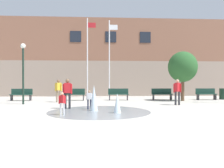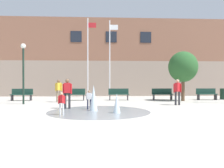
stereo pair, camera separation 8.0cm
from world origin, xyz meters
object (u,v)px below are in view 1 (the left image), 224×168
park_bench_center (74,94)px  flagpole_left (88,55)px  park_bench_near_trashcan (162,94)px  flagpole_right (110,56)px  park_bench_left_of_flagpoles (21,94)px  park_bench_far_right (206,94)px  adult_in_red (67,91)px  street_tree_near_building (183,67)px  lamp_post_left_lane (23,65)px  trash_can (223,94)px  adult_watching (58,89)px  park_bench_under_right_flagpole (118,94)px  teen_by_trashcan (177,90)px  child_with_pink_shirt (62,102)px  child_running (89,98)px

park_bench_center → flagpole_left: size_ratio=0.22×
park_bench_near_trashcan → flagpole_right: size_ratio=0.23×
park_bench_left_of_flagpoles → park_bench_far_right: bearing=-0.0°
adult_in_red → street_tree_near_building: 9.25m
lamp_post_left_lane → street_tree_near_building: bearing=9.4°
park_bench_left_of_flagpoles → flagpole_right: bearing=21.3°
flagpole_left → street_tree_near_building: 8.23m
flagpole_right → adult_in_red: bearing=-108.2°
adult_in_red → trash_can: (11.83, 5.63, -0.48)m
adult_watching → flagpole_right: (3.81, 4.13, 2.80)m
adult_watching → park_bench_center: bearing=-171.0°
park_bench_under_right_flagpole → park_bench_far_right: (7.04, -0.11, 0.00)m
adult_watching → adult_in_red: same height
adult_watching → street_tree_near_building: size_ratio=0.43×
flagpole_left → park_bench_under_right_flagpole: bearing=-45.3°
teen_by_trashcan → flagpole_right: 8.05m
child_with_pink_shirt → street_tree_near_building: street_tree_near_building is taller
park_bench_near_trashcan → child_running: (-5.46, -5.58, 0.10)m
adult_in_red → lamp_post_left_lane: lamp_post_left_lane is taller
park_bench_under_right_flagpole → flagpole_right: 4.18m
park_bench_center → street_tree_near_building: 8.51m
park_bench_far_right → flagpole_left: (-9.58, 2.68, 3.34)m
child_running → child_with_pink_shirt: bearing=59.5°
park_bench_under_right_flagpole → adult_watching: bearing=-160.4°
child_running → street_tree_near_building: bearing=-146.4°
child_with_pink_shirt → adult_in_red: adult_in_red is taller
teen_by_trashcan → trash_can: 6.76m
flagpole_right → lamp_post_left_lane: (-5.80, -5.40, -1.19)m
park_bench_far_right → park_bench_center: bearing=179.8°
park_bench_left_of_flagpoles → street_tree_near_building: street_tree_near_building is taller
adult_watching → street_tree_near_building: (9.15, 0.57, 1.63)m
park_bench_center → child_with_pink_shirt: (0.34, -7.53, 0.10)m
park_bench_far_right → adult_watching: size_ratio=1.01×
street_tree_near_building → park_bench_near_trashcan: bearing=146.8°
child_running → park_bench_center: bearing=-77.0°
child_with_pink_shirt → lamp_post_left_lane: 6.11m
park_bench_near_trashcan → child_with_pink_shirt: size_ratio=1.62×
flagpole_right → street_tree_near_building: 6.52m
adult_watching → flagpole_left: flagpole_left is taller
lamp_post_left_lane → park_bench_left_of_flagpoles: bearing=111.5°
trash_can → park_bench_under_right_flagpole: bearing=-178.5°
park_bench_near_trashcan → adult_watching: adult_watching is taller
park_bench_left_of_flagpoles → park_bench_under_right_flagpole: (7.44, 0.11, 0.00)m
park_bench_left_of_flagpoles → child_with_pink_shirt: child_with_pink_shirt is taller
child_with_pink_shirt → adult_in_red: 2.24m
park_bench_center → flagpole_right: flagpole_right is taller
park_bench_near_trashcan → adult_watching: 7.96m
park_bench_left_of_flagpoles → lamp_post_left_lane: bearing=-68.5°
park_bench_under_right_flagpole → flagpole_left: bearing=134.7°
flagpole_left → flagpole_right: flagpole_left is taller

